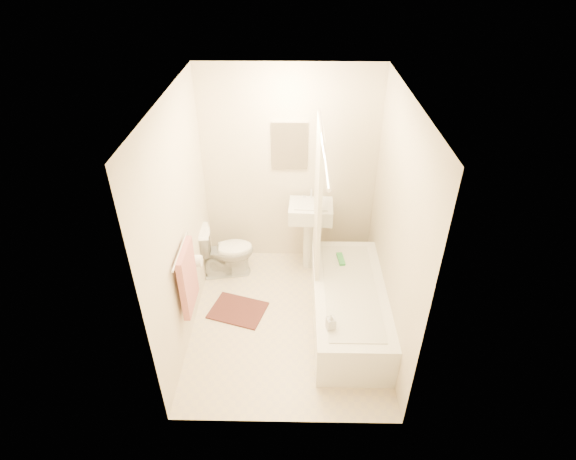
{
  "coord_description": "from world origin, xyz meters",
  "views": [
    {
      "loc": [
        0.07,
        -3.47,
        3.49
      ],
      "look_at": [
        0.0,
        0.25,
        1.0
      ],
      "focal_mm": 28.0,
      "sensor_mm": 36.0,
      "label": 1
    }
  ],
  "objects_px": {
    "toilet": "(226,251)",
    "soap_bottle": "(331,321)",
    "bathtub": "(349,306)",
    "sink": "(310,233)",
    "bath_mat": "(238,310)"
  },
  "relations": [
    {
      "from": "toilet",
      "to": "bathtub",
      "type": "relative_size",
      "value": 0.4
    },
    {
      "from": "sink",
      "to": "bath_mat",
      "type": "xyz_separation_m",
      "value": [
        -0.8,
        -0.82,
        -0.48
      ]
    },
    {
      "from": "sink",
      "to": "bath_mat",
      "type": "relative_size",
      "value": 1.69
    },
    {
      "from": "bathtub",
      "to": "sink",
      "type": "bearing_deg",
      "value": 111.76
    },
    {
      "from": "sink",
      "to": "soap_bottle",
      "type": "xyz_separation_m",
      "value": [
        0.15,
        -1.51,
        0.07
      ]
    },
    {
      "from": "toilet",
      "to": "soap_bottle",
      "type": "bearing_deg",
      "value": -149.69
    },
    {
      "from": "bathtub",
      "to": "soap_bottle",
      "type": "distance_m",
      "value": 0.67
    },
    {
      "from": "bath_mat",
      "to": "soap_bottle",
      "type": "bearing_deg",
      "value": -35.93
    },
    {
      "from": "sink",
      "to": "bathtub",
      "type": "relative_size",
      "value": 0.59
    },
    {
      "from": "toilet",
      "to": "soap_bottle",
      "type": "relative_size",
      "value": 3.79
    },
    {
      "from": "bathtub",
      "to": "soap_bottle",
      "type": "bearing_deg",
      "value": -113.34
    },
    {
      "from": "sink",
      "to": "soap_bottle",
      "type": "height_order",
      "value": "sink"
    },
    {
      "from": "toilet",
      "to": "soap_bottle",
      "type": "height_order",
      "value": "toilet"
    },
    {
      "from": "sink",
      "to": "bath_mat",
      "type": "bearing_deg",
      "value": -131.74
    },
    {
      "from": "soap_bottle",
      "to": "toilet",
      "type": "bearing_deg",
      "value": 130.28
    }
  ]
}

